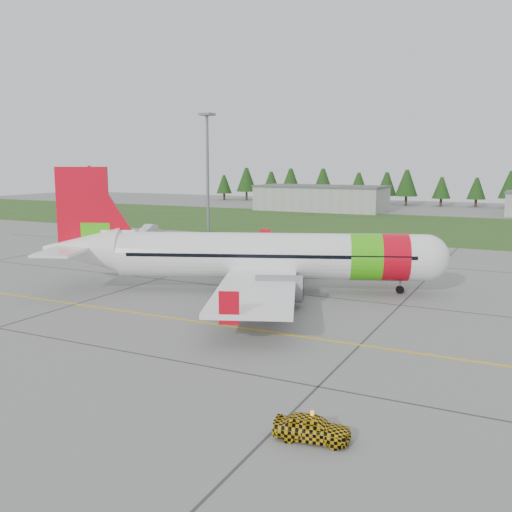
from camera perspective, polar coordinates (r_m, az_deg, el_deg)
The scene contains 9 objects.
ground at distance 36.16m, azimuth -9.06°, elevation -10.13°, with size 320.00×320.00×0.00m, color gray.
aircraft at distance 53.38m, azimuth 0.43°, elevation 0.00°, with size 36.64×34.81×11.62m.
follow_me_car at distance 25.50m, azimuth 5.65°, elevation -14.45°, with size 1.36×1.16×3.39m, color yellow.
service_van at distance 99.96m, azimuth -10.72°, elevation 3.57°, with size 1.62×1.53×4.63m, color silver.
grass_strip at distance 112.10m, azimuth 16.04°, elevation 2.79°, with size 320.00×50.00×0.03m, color #30561E.
taxi_guideline at distance 42.59m, azimuth -2.77°, elevation -7.01°, with size 120.00×0.25×0.02m, color gold.
hangar_west at distance 146.73m, azimuth 6.51°, elevation 5.70°, with size 32.00×14.00×6.00m, color #A8A8A3.
floodlight_mast at distance 100.23m, azimuth -4.86°, elevation 8.11°, with size 0.50×0.50×20.00m, color slate.
treeline at distance 167.00m, azimuth 19.68°, elevation 6.34°, with size 160.00×8.00×10.00m, color #1C3F14, non-canonical shape.
Camera 1 is at (20.03, -27.65, 11.93)m, focal length 40.00 mm.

